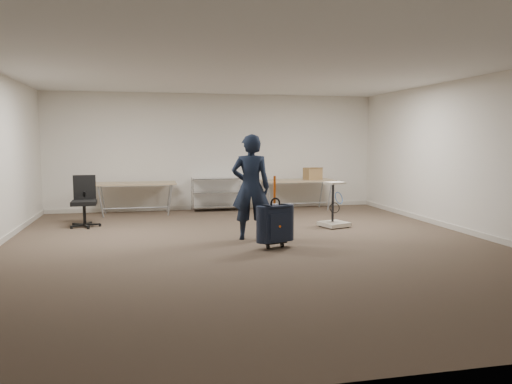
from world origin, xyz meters
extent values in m
plane|color=#433629|center=(0.00, 0.00, 0.00)|extent=(9.00, 9.00, 0.00)
plane|color=silver|center=(0.00, 4.50, 1.40)|extent=(8.00, 0.00, 8.00)
plane|color=silver|center=(0.00, -4.50, 1.40)|extent=(8.00, 0.00, 8.00)
plane|color=silver|center=(4.00, 0.00, 1.40)|extent=(0.00, 9.00, 9.00)
plane|color=silver|center=(0.00, 0.00, 2.80)|extent=(8.00, 8.00, 0.00)
cube|color=beige|center=(0.00, 4.49, 0.05)|extent=(8.00, 0.02, 0.10)
cube|color=beige|center=(3.99, 0.00, 0.05)|extent=(0.02, 9.00, 0.10)
cube|color=tan|center=(-1.90, 3.95, 0.71)|extent=(1.80, 0.75, 0.03)
cylinder|color=#96999E|center=(-1.90, 3.95, 0.15)|extent=(1.50, 0.02, 0.02)
cylinder|color=#96999E|center=(-2.65, 3.65, 0.35)|extent=(0.13, 0.04, 0.69)
cylinder|color=#96999E|center=(-1.15, 3.65, 0.35)|extent=(0.13, 0.04, 0.69)
cylinder|color=#96999E|center=(-2.65, 4.25, 0.35)|extent=(0.13, 0.04, 0.69)
cylinder|color=#96999E|center=(-1.15, 4.25, 0.35)|extent=(0.13, 0.04, 0.69)
cube|color=tan|center=(1.90, 3.95, 0.71)|extent=(1.80, 0.75, 0.03)
cylinder|color=#96999E|center=(1.90, 3.95, 0.15)|extent=(1.50, 0.02, 0.02)
cylinder|color=#96999E|center=(1.15, 3.65, 0.35)|extent=(0.13, 0.04, 0.69)
cylinder|color=#96999E|center=(2.65, 3.65, 0.35)|extent=(0.13, 0.04, 0.69)
cylinder|color=#96999E|center=(1.15, 4.25, 0.35)|extent=(0.13, 0.04, 0.69)
cylinder|color=#96999E|center=(2.65, 4.25, 0.35)|extent=(0.13, 0.04, 0.69)
cylinder|color=silver|center=(-0.60, 3.98, 0.40)|extent=(0.02, 0.02, 0.80)
cylinder|color=silver|center=(0.60, 3.98, 0.40)|extent=(0.02, 0.02, 0.80)
cylinder|color=silver|center=(-0.60, 4.42, 0.40)|extent=(0.02, 0.02, 0.80)
cylinder|color=silver|center=(0.60, 4.42, 0.40)|extent=(0.02, 0.02, 0.80)
cube|color=silver|center=(0.00, 4.20, 0.10)|extent=(1.20, 0.45, 0.02)
cube|color=silver|center=(0.00, 4.20, 0.45)|extent=(1.20, 0.45, 0.02)
cube|color=silver|center=(0.00, 4.20, 0.78)|extent=(1.20, 0.45, 0.01)
imported|color=black|center=(0.07, 0.61, 0.90)|extent=(0.73, 0.55, 1.79)
cube|color=black|center=(0.30, -0.16, 0.39)|extent=(0.47, 0.35, 0.57)
cube|color=black|center=(0.29, -0.13, 0.09)|extent=(0.41, 0.27, 0.03)
cylinder|color=black|center=(0.17, -0.19, 0.04)|extent=(0.05, 0.08, 0.08)
cylinder|color=black|center=(0.42, -0.12, 0.04)|extent=(0.05, 0.08, 0.08)
torus|color=black|center=(0.30, -0.16, 0.71)|extent=(0.18, 0.08, 0.18)
cube|color=#F9600D|center=(0.29, -0.13, 0.92)|extent=(0.04, 0.02, 0.44)
cylinder|color=black|center=(-2.86, 2.50, 0.05)|extent=(0.61, 0.61, 0.09)
cylinder|color=black|center=(-2.86, 2.50, 0.25)|extent=(0.06, 0.06, 0.41)
cube|color=black|center=(-2.86, 2.50, 0.48)|extent=(0.48, 0.48, 0.08)
cube|color=black|center=(-2.86, 2.72, 0.76)|extent=(0.43, 0.07, 0.49)
cube|color=beige|center=(1.91, 1.45, 0.06)|extent=(0.60, 0.60, 0.08)
cylinder|color=black|center=(1.72, 1.26, 0.02)|extent=(0.06, 0.06, 0.04)
cylinder|color=black|center=(1.91, 1.50, 0.48)|extent=(0.05, 0.05, 0.77)
cube|color=beige|center=(1.91, 1.45, 0.87)|extent=(0.41, 0.37, 0.04)
torus|color=blue|center=(1.96, 1.38, 0.58)|extent=(0.26, 0.17, 0.24)
cube|color=olive|center=(2.30, 3.91, 0.88)|extent=(0.44, 0.37, 0.29)
camera|label=1|loc=(-1.65, -7.63, 1.70)|focal=35.00mm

